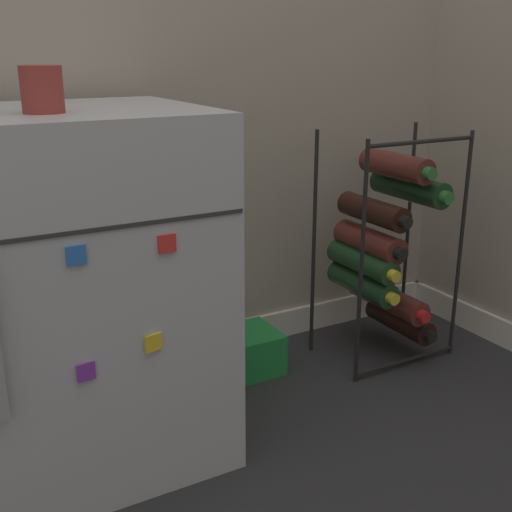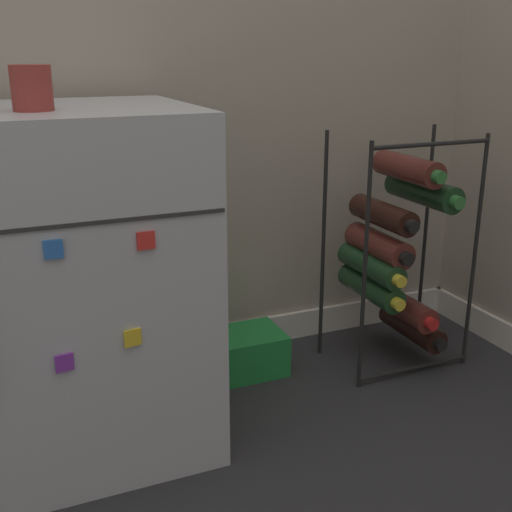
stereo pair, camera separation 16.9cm
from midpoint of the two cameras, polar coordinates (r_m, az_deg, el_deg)
The scene contains 5 objects.
ground_plane at distance 1.53m, azimuth 3.16°, elevation -19.50°, with size 14.00×14.00×0.00m, color #28282B.
mini_fridge at distance 1.53m, azimuth -18.43°, elevation -2.98°, with size 0.57×0.55×0.81m.
wine_rack at distance 1.96m, azimuth 8.93°, elevation 0.70°, with size 0.39×0.33×0.71m.
soda_box at distance 1.93m, azimuth -4.24°, elevation -8.72°, with size 0.25×0.17×0.12m.
fridge_top_cup at distance 1.35m, azimuth -22.05°, elevation 13.56°, with size 0.08×0.08×0.09m.
Camera 1 is at (-0.73, -0.98, 0.93)m, focal length 45.00 mm.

